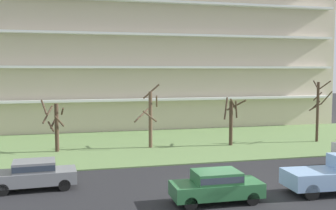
% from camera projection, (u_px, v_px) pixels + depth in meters
% --- Properties ---
extents(ground, '(160.00, 160.00, 0.00)m').
position_uv_depth(ground, '(223.00, 189.00, 22.08)').
color(ground, '#232326').
extents(grass_lawn_strip, '(80.00, 16.00, 0.08)m').
position_uv_depth(grass_lawn_strip, '(163.00, 144.00, 35.61)').
color(grass_lawn_strip, '#66844C').
rests_on(grass_lawn_strip, ground).
extents(apartment_building, '(45.41, 11.82, 20.31)m').
position_uv_depth(apartment_building, '(136.00, 39.00, 47.74)').
color(apartment_building, beige).
rests_on(apartment_building, ground).
extents(tree_far_left, '(1.81, 2.24, 4.14)m').
position_uv_depth(tree_far_left, '(55.00, 124.00, 31.79)').
color(tree_far_left, '#423023').
rests_on(tree_far_left, ground).
extents(tree_left, '(2.26, 2.14, 5.31)m').
position_uv_depth(tree_left, '(150.00, 117.00, 33.53)').
color(tree_left, brown).
rests_on(tree_left, ground).
extents(tree_center, '(2.06, 2.00, 4.14)m').
position_uv_depth(tree_center, '(231.00, 119.00, 34.61)').
color(tree_center, '#423023').
rests_on(tree_center, ground).
extents(tree_right, '(1.38, 1.77, 5.55)m').
position_uv_depth(tree_right, '(318.00, 109.00, 36.33)').
color(tree_right, '#423023').
rests_on(tree_right, ground).
extents(sedan_green_near_left, '(4.43, 1.86, 1.57)m').
position_uv_depth(sedan_green_near_left, '(216.00, 185.00, 19.80)').
color(sedan_green_near_left, '#2D6B3D').
rests_on(sedan_green_near_left, ground).
extents(sedan_gray_center_left, '(4.47, 1.98, 1.57)m').
position_uv_depth(sedan_gray_center_left, '(34.00, 173.00, 22.02)').
color(sedan_gray_center_left, slate).
rests_on(sedan_gray_center_left, ground).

